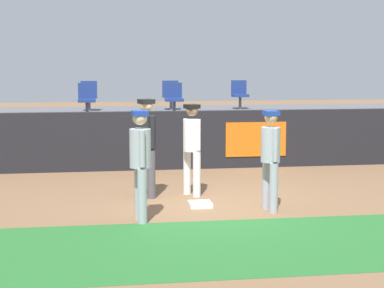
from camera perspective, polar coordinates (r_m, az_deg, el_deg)
ground_plane at (r=11.45m, az=2.02°, el=-5.55°), size 60.00×60.00×0.00m
grass_foreground_strip at (r=9.09m, az=4.90°, el=-9.01°), size 18.00×2.80×0.01m
first_base at (r=11.35m, az=0.74°, el=-5.46°), size 0.40×0.40×0.08m
player_fielder_home at (r=12.13m, az=-0.02°, el=0.08°), size 0.45×0.57×1.77m
player_runner_visitor at (r=10.95m, az=7.09°, el=-0.83°), size 0.38×0.48×1.74m
player_coach_visitor at (r=10.18m, az=-4.69°, el=-1.24°), size 0.37×0.50×1.80m
player_umpire at (r=12.01m, az=-4.11°, el=0.30°), size 0.47×0.48×1.87m
field_wall at (r=15.23m, az=-0.67°, el=0.37°), size 18.00×0.26×1.40m
bleacher_platform at (r=17.77m, az=-1.81°, el=1.04°), size 18.00×4.80×1.19m
seat_back_right at (r=18.70m, az=4.32°, el=4.61°), size 0.45×0.44×0.84m
seat_back_center at (r=18.36m, az=-1.93°, el=4.58°), size 0.47×0.44×0.84m
seat_back_left at (r=18.24m, az=-9.27°, el=4.47°), size 0.47×0.44×0.84m
seat_front_center at (r=16.56m, az=-1.65°, el=4.27°), size 0.46×0.44×0.84m
seat_front_left at (r=16.44m, az=-9.46°, el=4.15°), size 0.45×0.44×0.84m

